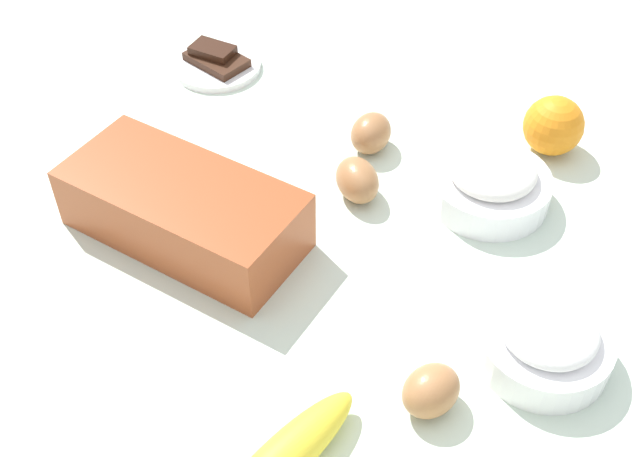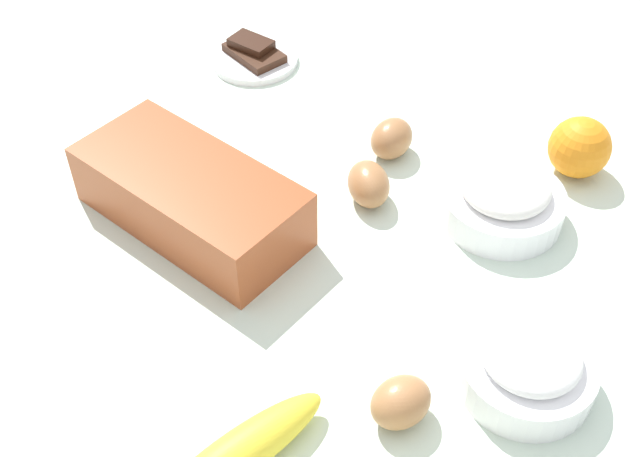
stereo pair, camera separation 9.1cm
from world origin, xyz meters
TOP-DOWN VIEW (x-y plane):
  - ground_plane at (0.00, 0.00)m, footprint 2.40×2.40m
  - loaf_pan at (0.16, 0.04)m, footprint 0.29×0.16m
  - flour_bowl at (-0.15, -0.17)m, footprint 0.15×0.15m
  - sugar_bowl at (-0.27, 0.04)m, footprint 0.14×0.14m
  - banana at (-0.08, 0.27)m, footprint 0.10×0.19m
  - orange_fruit at (-0.20, -0.30)m, footprint 0.08×0.08m
  - egg_near_butter at (0.02, -0.20)m, footprint 0.05×0.06m
  - egg_beside_bowl at (-0.18, 0.14)m, footprint 0.07×0.08m
  - egg_loose at (0.00, -0.11)m, footprint 0.08×0.09m
  - chocolate_plate at (0.30, -0.28)m, footprint 0.13×0.13m

SIDE VIEW (x-z plane):
  - ground_plane at x=0.00m, z-range -0.02..0.00m
  - chocolate_plate at x=0.30m, z-range -0.01..0.03m
  - banana at x=-0.08m, z-range 0.00..0.04m
  - egg_beside_bowl at x=-0.18m, z-range 0.00..0.05m
  - egg_loose at x=0.00m, z-range 0.00..0.05m
  - egg_near_butter at x=0.02m, z-range 0.00..0.05m
  - sugar_bowl at x=-0.27m, z-range 0.00..0.06m
  - flour_bowl at x=-0.15m, z-range 0.00..0.06m
  - orange_fruit at x=-0.20m, z-range 0.00..0.08m
  - loaf_pan at x=0.16m, z-range 0.00..0.08m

